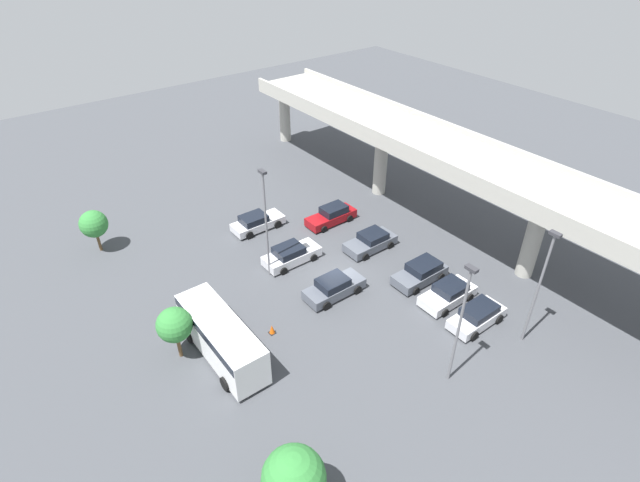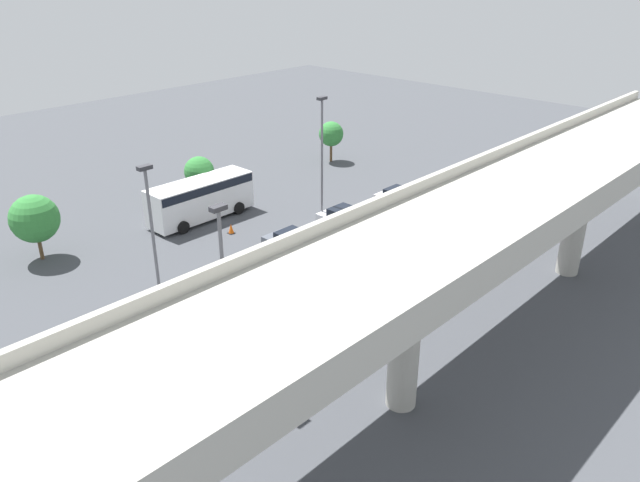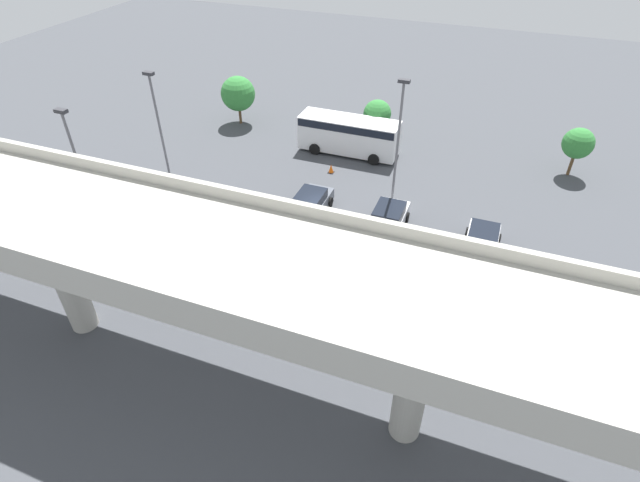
{
  "view_description": "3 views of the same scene",
  "coord_description": "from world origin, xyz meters",
  "px_view_note": "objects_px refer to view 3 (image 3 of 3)",
  "views": [
    {
      "loc": [
        23.48,
        -19.24,
        24.47
      ],
      "look_at": [
        -2.02,
        0.14,
        2.56
      ],
      "focal_mm": 28.0,
      "sensor_mm": 36.0,
      "label": 1
    },
    {
      "loc": [
        26.42,
        24.7,
        17.58
      ],
      "look_at": [
        1.76,
        1.39,
        1.99
      ],
      "focal_mm": 35.0,
      "sensor_mm": 36.0,
      "label": 2
    },
    {
      "loc": [
        -9.35,
        24.84,
        19.2
      ],
      "look_at": [
        -0.86,
        2.64,
        0.97
      ],
      "focal_mm": 28.0,
      "sensor_mm": 36.0,
      "label": 3
    }
  ],
  "objects_px": {
    "parked_car_5": "(227,252)",
    "tree_front_centre": "(377,114)",
    "parked_car_7": "(151,228)",
    "lamp_post_by_overpass": "(398,140)",
    "parked_car_3": "(315,273)",
    "parked_car_0": "(481,244)",
    "shuttle_bus": "(349,133)",
    "parked_car_2": "(388,220)",
    "parked_car_4": "(310,205)",
    "parked_car_1": "(407,295)",
    "tree_front_left": "(578,143)",
    "lamp_post_mid_lot": "(159,126)",
    "tree_front_right": "(238,94)",
    "traffic_cone": "(331,169)",
    "lamp_post_near_aisle": "(80,169)",
    "parked_car_6": "(187,240)"
  },
  "relations": [
    {
      "from": "lamp_post_mid_lot",
      "to": "traffic_cone",
      "type": "bearing_deg",
      "value": -146.48
    },
    {
      "from": "parked_car_0",
      "to": "parked_car_2",
      "type": "relative_size",
      "value": 0.99
    },
    {
      "from": "tree_front_centre",
      "to": "parked_car_7",
      "type": "bearing_deg",
      "value": 61.24
    },
    {
      "from": "parked_car_4",
      "to": "lamp_post_near_aisle",
      "type": "relative_size",
      "value": 0.55
    },
    {
      "from": "traffic_cone",
      "to": "tree_front_left",
      "type": "bearing_deg",
      "value": -159.97
    },
    {
      "from": "shuttle_bus",
      "to": "tree_front_right",
      "type": "xyz_separation_m",
      "value": [
        11.01,
        -2.01,
        1.01
      ]
    },
    {
      "from": "parked_car_0",
      "to": "tree_front_right",
      "type": "bearing_deg",
      "value": -117.18
    },
    {
      "from": "parked_car_2",
      "to": "parked_car_4",
      "type": "height_order",
      "value": "parked_car_4"
    },
    {
      "from": "parked_car_7",
      "to": "parked_car_6",
      "type": "bearing_deg",
      "value": -95.3
    },
    {
      "from": "parked_car_1",
      "to": "tree_front_left",
      "type": "relative_size",
      "value": 1.28
    },
    {
      "from": "shuttle_bus",
      "to": "tree_front_centre",
      "type": "distance_m",
      "value": 2.94
    },
    {
      "from": "parked_car_6",
      "to": "parked_car_7",
      "type": "height_order",
      "value": "parked_car_7"
    },
    {
      "from": "parked_car_7",
      "to": "lamp_post_by_overpass",
      "type": "height_order",
      "value": "lamp_post_by_overpass"
    },
    {
      "from": "lamp_post_near_aisle",
      "to": "parked_car_0",
      "type": "bearing_deg",
      "value": -162.65
    },
    {
      "from": "parked_car_5",
      "to": "tree_front_centre",
      "type": "bearing_deg",
      "value": -12.3
    },
    {
      "from": "tree_front_centre",
      "to": "lamp_post_near_aisle",
      "type": "bearing_deg",
      "value": 56.42
    },
    {
      "from": "parked_car_7",
      "to": "lamp_post_by_overpass",
      "type": "bearing_deg",
      "value": -57.8
    },
    {
      "from": "parked_car_5",
      "to": "traffic_cone",
      "type": "distance_m",
      "value": 12.48
    },
    {
      "from": "parked_car_7",
      "to": "lamp_post_mid_lot",
      "type": "height_order",
      "value": "lamp_post_mid_lot"
    },
    {
      "from": "lamp_post_near_aisle",
      "to": "tree_front_right",
      "type": "relative_size",
      "value": 2.02
    },
    {
      "from": "parked_car_3",
      "to": "shuttle_bus",
      "type": "height_order",
      "value": "shuttle_bus"
    },
    {
      "from": "parked_car_3",
      "to": "lamp_post_mid_lot",
      "type": "height_order",
      "value": "lamp_post_mid_lot"
    },
    {
      "from": "parked_car_6",
      "to": "traffic_cone",
      "type": "height_order",
      "value": "parked_car_6"
    },
    {
      "from": "tree_front_right",
      "to": "traffic_cone",
      "type": "bearing_deg",
      "value": 152.59
    },
    {
      "from": "parked_car_7",
      "to": "lamp_post_by_overpass",
      "type": "relative_size",
      "value": 0.48
    },
    {
      "from": "parked_car_1",
      "to": "parked_car_7",
      "type": "xyz_separation_m",
      "value": [
        16.54,
        -0.23,
        -0.01
      ]
    },
    {
      "from": "parked_car_2",
      "to": "lamp_post_by_overpass",
      "type": "height_order",
      "value": "lamp_post_by_overpass"
    },
    {
      "from": "tree_front_centre",
      "to": "traffic_cone",
      "type": "bearing_deg",
      "value": 72.36
    },
    {
      "from": "parked_car_5",
      "to": "lamp_post_by_overpass",
      "type": "xyz_separation_m",
      "value": [
        -7.71,
        -8.93,
        4.52
      ]
    },
    {
      "from": "traffic_cone",
      "to": "tree_front_centre",
      "type": "bearing_deg",
      "value": -107.64
    },
    {
      "from": "parked_car_7",
      "to": "tree_front_left",
      "type": "relative_size",
      "value": 1.16
    },
    {
      "from": "tree_front_left",
      "to": "parked_car_1",
      "type": "bearing_deg",
      "value": 65.46
    },
    {
      "from": "parked_car_6",
      "to": "tree_front_left",
      "type": "distance_m",
      "value": 28.74
    },
    {
      "from": "shuttle_bus",
      "to": "lamp_post_mid_lot",
      "type": "distance_m",
      "value": 14.7
    },
    {
      "from": "parked_car_5",
      "to": "tree_front_right",
      "type": "height_order",
      "value": "tree_front_right"
    },
    {
      "from": "parked_car_0",
      "to": "parked_car_3",
      "type": "bearing_deg",
      "value": -54.17
    },
    {
      "from": "lamp_post_near_aisle",
      "to": "traffic_cone",
      "type": "height_order",
      "value": "lamp_post_near_aisle"
    },
    {
      "from": "parked_car_2",
      "to": "tree_front_centre",
      "type": "height_order",
      "value": "tree_front_centre"
    },
    {
      "from": "lamp_post_mid_lot",
      "to": "tree_front_left",
      "type": "bearing_deg",
      "value": -154.64
    },
    {
      "from": "parked_car_0",
      "to": "shuttle_bus",
      "type": "xyz_separation_m",
      "value": [
        11.66,
        -9.64,
        1.04
      ]
    },
    {
      "from": "lamp_post_mid_lot",
      "to": "tree_front_right",
      "type": "bearing_deg",
      "value": -85.75
    },
    {
      "from": "lamp_post_by_overpass",
      "to": "tree_front_centre",
      "type": "relative_size",
      "value": 2.35
    },
    {
      "from": "parked_car_4",
      "to": "tree_front_left",
      "type": "distance_m",
      "value": 20.5
    },
    {
      "from": "parked_car_1",
      "to": "tree_front_left",
      "type": "height_order",
      "value": "tree_front_left"
    },
    {
      "from": "parked_car_3",
      "to": "parked_car_0",
      "type": "bearing_deg",
      "value": -54.17
    },
    {
      "from": "parked_car_6",
      "to": "lamp_post_by_overpass",
      "type": "distance_m",
      "value": 14.49
    },
    {
      "from": "parked_car_1",
      "to": "shuttle_bus",
      "type": "height_order",
      "value": "shuttle_bus"
    },
    {
      "from": "lamp_post_near_aisle",
      "to": "tree_front_centre",
      "type": "bearing_deg",
      "value": -123.58
    },
    {
      "from": "parked_car_3",
      "to": "lamp_post_by_overpass",
      "type": "bearing_deg",
      "value": -13.87
    },
    {
      "from": "parked_car_4",
      "to": "parked_car_6",
      "type": "height_order",
      "value": "parked_car_4"
    }
  ]
}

